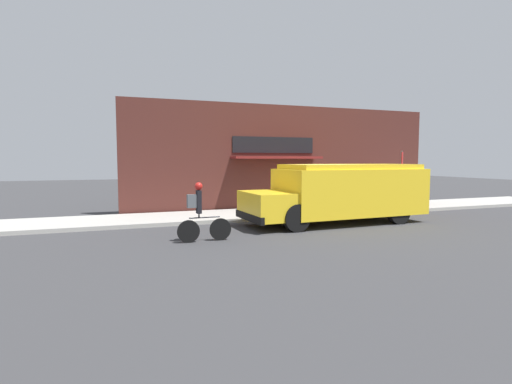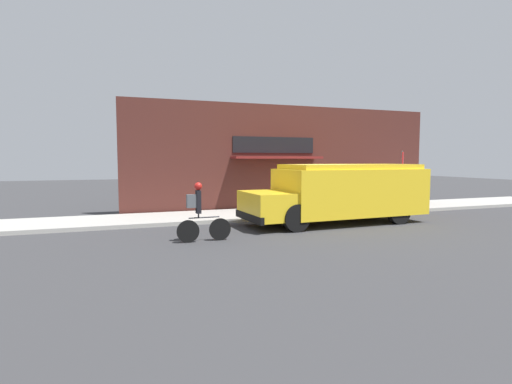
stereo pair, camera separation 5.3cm
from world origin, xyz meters
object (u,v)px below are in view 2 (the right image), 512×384
object	(u,v)px
cyclist	(200,212)
stop_sign_post	(402,170)
school_bus	(341,192)
trash_bin	(345,196)

from	to	relation	value
cyclist	stop_sign_post	xyz separation A→B (m)	(9.73, 3.43, 1.00)
school_bus	stop_sign_post	bearing A→B (deg)	22.29
cyclist	stop_sign_post	bearing A→B (deg)	18.00
cyclist	stop_sign_post	distance (m)	10.36
cyclist	stop_sign_post	world-z (taller)	stop_sign_post
stop_sign_post	trash_bin	xyz separation A→B (m)	(-1.80, 1.69, -1.23)
school_bus	trash_bin	size ratio (longest dim) A/B	7.42
school_bus	cyclist	distance (m)	5.66
stop_sign_post	trash_bin	bearing A→B (deg)	136.79
school_bus	cyclist	bearing A→B (deg)	-166.47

